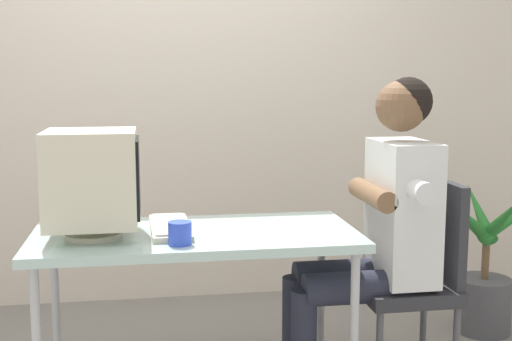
# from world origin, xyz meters

# --- Properties ---
(wall_back) EXTENTS (8.00, 0.10, 3.00)m
(wall_back) POSITION_xyz_m (0.30, 1.40, 1.50)
(wall_back) COLOR beige
(wall_back) RESTS_ON ground_plane
(desk) EXTENTS (1.34, 0.64, 0.74)m
(desk) POSITION_xyz_m (0.00, 0.00, 0.68)
(desk) COLOR #B7B7BC
(desk) RESTS_ON ground_plane
(crt_monitor) EXTENTS (0.36, 0.34, 0.43)m
(crt_monitor) POSITION_xyz_m (-0.41, -0.03, 0.97)
(crt_monitor) COLOR beige
(crt_monitor) RESTS_ON desk
(keyboard) EXTENTS (0.17, 0.45, 0.03)m
(keyboard) POSITION_xyz_m (-0.10, 0.04, 0.75)
(keyboard) COLOR beige
(keyboard) RESTS_ON desk
(office_chair) EXTENTS (0.40, 0.40, 0.92)m
(office_chair) POSITION_xyz_m (0.98, -0.00, 0.51)
(office_chair) COLOR #4C4C51
(office_chair) RESTS_ON ground_plane
(person_seated) EXTENTS (0.75, 0.59, 1.37)m
(person_seated) POSITION_xyz_m (0.79, -0.00, 0.75)
(person_seated) COLOR silver
(person_seated) RESTS_ON ground_plane
(potted_plant) EXTENTS (0.66, 0.64, 0.84)m
(potted_plant) POSITION_xyz_m (1.58, 0.52, 0.32)
(potted_plant) COLOR #4C4C51
(potted_plant) RESTS_ON ground_plane
(desk_mug) EXTENTS (0.09, 0.10, 0.09)m
(desk_mug) POSITION_xyz_m (-0.07, -0.20, 0.78)
(desk_mug) COLOR blue
(desk_mug) RESTS_ON desk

